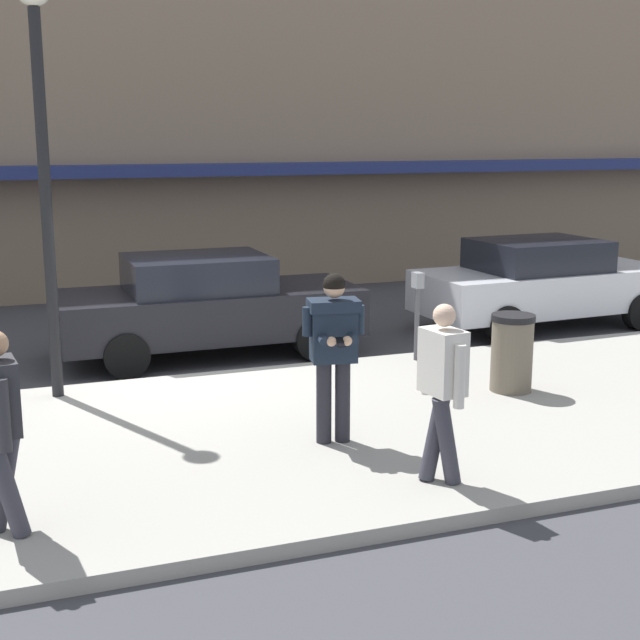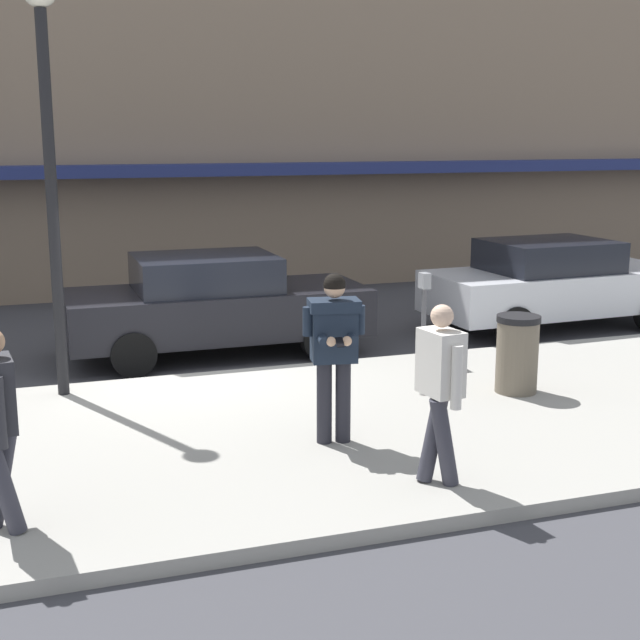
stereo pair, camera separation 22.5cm
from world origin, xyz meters
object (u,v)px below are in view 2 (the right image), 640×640
object	(u,v)px
street_lamp_post	(49,150)
trash_bin	(517,354)
man_texting_on_phone	(334,340)
pedestrian_in_light_coat	(440,383)
parked_sedan_mid	(215,304)
parked_sedan_far	(554,283)
parking_meter	(424,304)

from	to	relation	value
street_lamp_post	trash_bin	distance (m)	6.20
man_texting_on_phone	pedestrian_in_light_coat	bearing A→B (deg)	-68.50
parked_sedan_mid	parked_sedan_far	distance (m)	5.95
man_texting_on_phone	trash_bin	size ratio (longest dim) A/B	1.84
pedestrian_in_light_coat	trash_bin	xyz separation A→B (m)	(2.26, 2.37, -0.47)
street_lamp_post	trash_bin	xyz separation A→B (m)	(5.39, -1.75, -2.51)
street_lamp_post	trash_bin	world-z (taller)	street_lamp_post
man_texting_on_phone	street_lamp_post	bearing A→B (deg)	133.17
parked_sedan_far	parking_meter	xyz separation A→B (m)	(-3.34, -1.82, 0.18)
parked_sedan_far	man_texting_on_phone	world-z (taller)	man_texting_on_phone
parking_meter	man_texting_on_phone	bearing A→B (deg)	-130.12
parked_sedan_mid	street_lamp_post	size ratio (longest dim) A/B	0.92
street_lamp_post	trash_bin	size ratio (longest dim) A/B	4.98
man_texting_on_phone	pedestrian_in_light_coat	world-z (taller)	man_texting_on_phone
man_texting_on_phone	trash_bin	distance (m)	3.04
parked_sedan_mid	man_texting_on_phone	xyz separation A→B (m)	(0.24, -4.66, 0.46)
man_texting_on_phone	parking_meter	xyz separation A→B (m)	(2.37, 2.81, -0.28)
parked_sedan_mid	parking_meter	xyz separation A→B (m)	(2.61, -1.84, 0.18)
man_texting_on_phone	pedestrian_in_light_coat	distance (m)	1.47
parking_meter	trash_bin	size ratio (longest dim) A/B	1.30
parked_sedan_mid	parked_sedan_far	bearing A→B (deg)	-0.26
parked_sedan_far	man_texting_on_phone	distance (m)	7.37
parked_sedan_mid	parked_sedan_far	world-z (taller)	same
man_texting_on_phone	pedestrian_in_light_coat	size ratio (longest dim) A/B	1.06
parked_sedan_far	man_texting_on_phone	bearing A→B (deg)	-140.94
man_texting_on_phone	street_lamp_post	size ratio (longest dim) A/B	0.37
street_lamp_post	parking_meter	world-z (taller)	street_lamp_post
parked_sedan_far	parking_meter	bearing A→B (deg)	-151.41
parked_sedan_far	street_lamp_post	size ratio (longest dim) A/B	0.94
parked_sedan_mid	trash_bin	bearing A→B (deg)	-50.18
parked_sedan_far	pedestrian_in_light_coat	distance (m)	7.92
parked_sedan_mid	street_lamp_post	bearing A→B (deg)	-141.15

